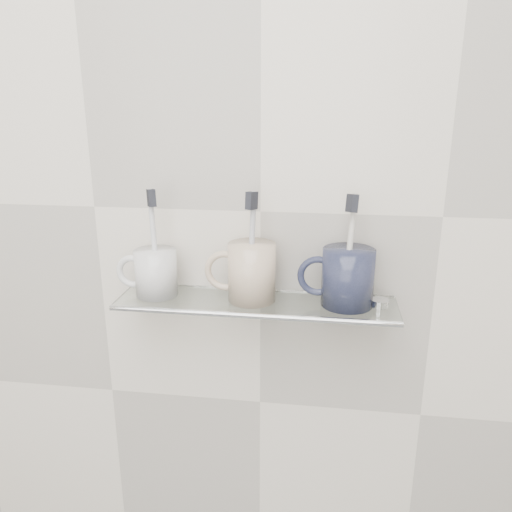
% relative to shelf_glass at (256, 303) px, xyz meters
% --- Properties ---
extents(wall_back, '(2.50, 0.00, 2.50)m').
position_rel_shelf_glass_xyz_m(wall_back, '(0.00, 0.06, 0.15)').
color(wall_back, silver).
rests_on(wall_back, ground).
extents(shelf_glass, '(0.50, 0.12, 0.01)m').
position_rel_shelf_glass_xyz_m(shelf_glass, '(0.00, 0.00, 0.00)').
color(shelf_glass, silver).
rests_on(shelf_glass, wall_back).
extents(shelf_rail, '(0.50, 0.01, 0.01)m').
position_rel_shelf_glass_xyz_m(shelf_rail, '(0.00, -0.06, 0.00)').
color(shelf_rail, silver).
rests_on(shelf_rail, shelf_glass).
extents(bracket_left, '(0.02, 0.03, 0.02)m').
position_rel_shelf_glass_xyz_m(bracket_left, '(-0.21, 0.05, -0.01)').
color(bracket_left, silver).
rests_on(bracket_left, wall_back).
extents(bracket_right, '(0.02, 0.03, 0.02)m').
position_rel_shelf_glass_xyz_m(bracket_right, '(0.21, 0.05, -0.01)').
color(bracket_right, silver).
rests_on(bracket_right, wall_back).
extents(mug_left, '(0.08, 0.08, 0.09)m').
position_rel_shelf_glass_xyz_m(mug_left, '(-0.18, 0.00, 0.05)').
color(mug_left, white).
rests_on(mug_left, shelf_glass).
extents(mug_left_handle, '(0.06, 0.01, 0.06)m').
position_rel_shelf_glass_xyz_m(mug_left_handle, '(-0.23, 0.00, 0.05)').
color(mug_left_handle, white).
rests_on(mug_left_handle, mug_left).
extents(toothbrush_left, '(0.02, 0.03, 0.19)m').
position_rel_shelf_glass_xyz_m(toothbrush_left, '(-0.18, 0.00, 0.10)').
color(toothbrush_left, white).
rests_on(toothbrush_left, mug_left).
extents(bristles_left, '(0.02, 0.03, 0.03)m').
position_rel_shelf_glass_xyz_m(bristles_left, '(-0.18, 0.00, 0.19)').
color(bristles_left, black).
rests_on(bristles_left, toothbrush_left).
extents(mug_center, '(0.09, 0.09, 0.10)m').
position_rel_shelf_glass_xyz_m(mug_center, '(-0.01, 0.00, 0.06)').
color(mug_center, beige).
rests_on(mug_center, shelf_glass).
extents(mug_center_handle, '(0.07, 0.01, 0.07)m').
position_rel_shelf_glass_xyz_m(mug_center_handle, '(-0.06, 0.00, 0.06)').
color(mug_center_handle, beige).
rests_on(mug_center_handle, mug_center).
extents(toothbrush_center, '(0.02, 0.03, 0.19)m').
position_rel_shelf_glass_xyz_m(toothbrush_center, '(-0.01, 0.00, 0.10)').
color(toothbrush_center, '#A7A9AF').
rests_on(toothbrush_center, mug_center).
extents(bristles_center, '(0.02, 0.03, 0.03)m').
position_rel_shelf_glass_xyz_m(bristles_center, '(-0.01, 0.00, 0.19)').
color(bristles_center, black).
rests_on(bristles_center, toothbrush_center).
extents(mug_right, '(0.11, 0.11, 0.10)m').
position_rel_shelf_glass_xyz_m(mug_right, '(0.16, 0.00, 0.05)').
color(mug_right, black).
rests_on(mug_right, shelf_glass).
extents(mug_right_handle, '(0.07, 0.01, 0.07)m').
position_rel_shelf_glass_xyz_m(mug_right_handle, '(0.11, 0.00, 0.05)').
color(mug_right_handle, black).
rests_on(mug_right_handle, mug_right).
extents(toothbrush_right, '(0.02, 0.05, 0.19)m').
position_rel_shelf_glass_xyz_m(toothbrush_right, '(0.16, 0.00, 0.10)').
color(toothbrush_right, beige).
rests_on(toothbrush_right, mug_right).
extents(bristles_right, '(0.02, 0.03, 0.03)m').
position_rel_shelf_glass_xyz_m(bristles_right, '(0.16, 0.00, 0.19)').
color(bristles_right, black).
rests_on(bristles_right, toothbrush_right).
extents(chrome_cap, '(0.03, 0.03, 0.01)m').
position_rel_shelf_glass_xyz_m(chrome_cap, '(0.22, 0.00, 0.01)').
color(chrome_cap, silver).
rests_on(chrome_cap, shelf_glass).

